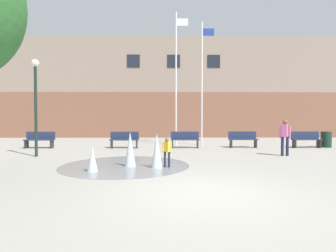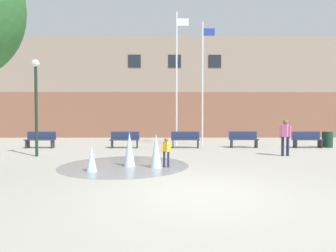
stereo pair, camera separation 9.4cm
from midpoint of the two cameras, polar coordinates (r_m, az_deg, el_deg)
name	(u,v)px [view 1 (the left image)]	position (r m, az deg, el deg)	size (l,w,h in m)	color
ground_plane	(202,193)	(5.91, 7.00, -14.29)	(100.00, 100.00, 0.00)	#9E998E
library_building	(173,91)	(26.09, 0.89, 7.69)	(36.00, 6.05, 8.87)	brown
splash_fountain	(131,155)	(8.91, -8.29, -6.35)	(4.45, 4.45, 1.17)	gray
park_bench_far_left	(40,140)	(16.27, -26.30, -2.65)	(1.60, 0.44, 0.91)	#28282D
park_bench_under_left_flagpole	(124,139)	(14.86, -9.66, -2.90)	(1.60, 0.44, 0.91)	#28282D
park_bench_center	(185,139)	(14.79, 3.54, -2.90)	(1.60, 0.44, 0.91)	#28282D
park_bench_under_right_flagpole	(243,139)	(15.50, 15.82, -2.75)	(1.60, 0.44, 0.91)	#28282D
park_bench_far_right	(306,139)	(16.73, 27.69, -2.56)	(1.60, 0.44, 0.91)	#28282D
adult_in_red	(285,135)	(12.55, 23.92, -1.72)	(0.50, 0.39, 1.59)	#1E233D
child_in_fountain	(167,150)	(8.76, -0.53, -5.25)	(0.31, 0.24, 0.99)	#1E233D
flagpole_left	(176,75)	(16.52, 1.69, 11.07)	(0.80, 0.10, 8.23)	silver
flagpole_right	(202,80)	(16.62, 7.33, 9.93)	(0.80, 0.10, 7.62)	silver
lamp_post_left_lane	(36,94)	(12.66, -27.06, 6.26)	(0.32, 0.32, 4.17)	#192D23
trash_can	(326,139)	(17.53, 31.05, -2.52)	(0.56, 0.56, 0.90)	#193323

